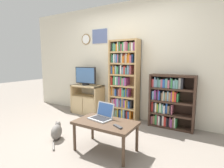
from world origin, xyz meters
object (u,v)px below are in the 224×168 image
at_px(bookshelf_short, 169,101).
at_px(coffee_table, 105,125).
at_px(tv_stand, 87,99).
at_px(bookshelf_tall, 123,80).
at_px(cat, 57,132).
at_px(laptop, 102,115).
at_px(remote_near_laptop, 118,127).
at_px(television, 86,76).

bearing_deg(bookshelf_short, coffee_table, -111.91).
distance_m(tv_stand, coffee_table, 1.93).
height_order(bookshelf_tall, bookshelf_short, bookshelf_tall).
height_order(bookshelf_short, cat, bookshelf_short).
relative_size(bookshelf_short, coffee_table, 1.18).
distance_m(coffee_table, cat, 0.96).
relative_size(tv_stand, laptop, 2.11).
relative_size(bookshelf_short, cat, 2.19).
xyz_separation_m(tv_stand, bookshelf_short, (1.97, 0.10, 0.17)).
relative_size(tv_stand, coffee_table, 0.88).
bearing_deg(coffee_table, remote_near_laptop, -21.01).
bearing_deg(remote_near_laptop, bookshelf_tall, 51.08).
height_order(laptop, remote_near_laptop, laptop).
xyz_separation_m(bookshelf_short, laptop, (-0.68, -1.34, -0.02)).
bearing_deg(coffee_table, bookshelf_tall, 106.82).
height_order(bookshelf_tall, coffee_table, bookshelf_tall).
relative_size(tv_stand, television, 1.30).
height_order(coffee_table, cat, coffee_table).
height_order(coffee_table, remote_near_laptop, remote_near_laptop).
bearing_deg(bookshelf_tall, television, -174.87).
xyz_separation_m(bookshelf_short, cat, (-1.49, -1.52, -0.40)).
relative_size(coffee_table, cat, 1.85).
bearing_deg(tv_stand, bookshelf_short, 2.90).
bearing_deg(bookshelf_tall, tv_stand, -174.08).
bearing_deg(television, cat, -70.06).
relative_size(television, remote_near_laptop, 3.69).
bearing_deg(television, bookshelf_short, 2.57).
xyz_separation_m(tv_stand, remote_near_laptop, (1.65, -1.42, 0.10)).
height_order(tv_stand, bookshelf_tall, bookshelf_tall).
relative_size(coffee_table, remote_near_laptop, 5.46).
bearing_deg(remote_near_laptop, tv_stand, 76.11).
distance_m(bookshelf_short, laptop, 1.51).
relative_size(laptop, cat, 0.77).
distance_m(television, laptop, 1.88).
distance_m(laptop, cat, 0.91).
xyz_separation_m(coffee_table, cat, (-0.92, -0.09, -0.26)).
distance_m(bookshelf_tall, cat, 1.76).
height_order(coffee_table, laptop, laptop).
distance_m(bookshelf_short, remote_near_laptop, 1.56).
distance_m(tv_stand, bookshelf_tall, 1.10).
xyz_separation_m(tv_stand, television, (-0.04, 0.01, 0.58)).
relative_size(bookshelf_tall, laptop, 4.76).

